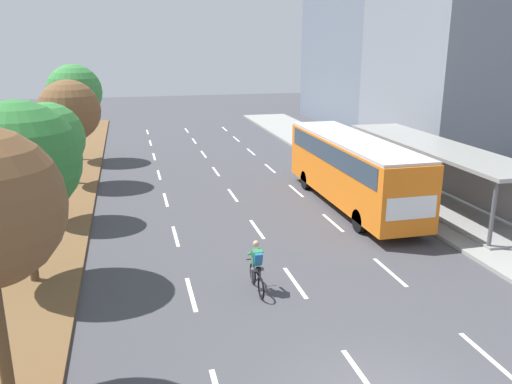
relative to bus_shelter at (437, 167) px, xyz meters
name	(u,v)px	position (x,y,z in m)	size (l,w,h in m)	color
median_strip	(72,189)	(-17.83, 6.76, -1.81)	(2.60, 52.00, 0.12)	brown
sidewalk_right	(369,171)	(-0.28, 6.76, -1.79)	(4.50, 52.00, 0.15)	gray
lane_divider_left	(166,200)	(-13.03, 3.79, -1.86)	(0.14, 45.05, 0.01)	white
lane_divider_center	(233,195)	(-9.53, 3.79, -1.86)	(0.14, 45.05, 0.01)	white
lane_divider_right	(296,191)	(-6.03, 3.79, -1.86)	(0.14, 45.05, 0.01)	white
bus_shelter	(437,167)	(0.00, 0.00, 0.00)	(2.90, 13.07, 2.86)	gray
bus	(352,165)	(-4.28, 0.59, 0.20)	(2.54, 11.29, 3.37)	orange
cyclist	(257,269)	(-10.92, -7.16, -1.08)	(0.46, 1.82, 1.71)	black
median_tree_second	(20,161)	(-18.01, -4.83, 2.34)	(3.79, 3.79, 5.99)	brown
median_tree_third	(48,139)	(-18.02, 1.53, 1.92)	(3.10, 3.10, 5.23)	brown
median_tree_fourth	(69,111)	(-17.70, 7.89, 2.30)	(3.34, 3.34, 5.73)	brown
median_tree_fifth	(74,92)	(-17.93, 14.24, 2.74)	(3.56, 3.56, 6.28)	brown
building_mid_right	(381,57)	(9.27, 25.08, 4.45)	(10.63, 15.91, 12.63)	slate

